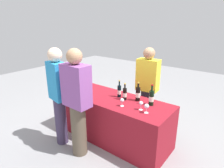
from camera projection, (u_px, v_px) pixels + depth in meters
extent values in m
plane|color=gray|center=(112.00, 137.00, 3.56)|extent=(12.00, 12.00, 0.00)
cube|color=maroon|center=(112.00, 118.00, 3.43)|extent=(2.08, 0.76, 0.78)
cylinder|color=black|center=(119.00, 91.00, 3.32)|extent=(0.06, 0.06, 0.21)
cylinder|color=black|center=(119.00, 83.00, 3.27)|extent=(0.02, 0.02, 0.08)
cylinder|color=gold|center=(119.00, 81.00, 3.25)|extent=(0.03, 0.03, 0.02)
cylinder|color=silver|center=(119.00, 92.00, 3.32)|extent=(0.06, 0.06, 0.07)
cylinder|color=black|center=(125.00, 94.00, 3.20)|extent=(0.07, 0.07, 0.20)
cylinder|color=black|center=(125.00, 86.00, 3.16)|extent=(0.03, 0.03, 0.07)
cylinder|color=gold|center=(125.00, 84.00, 3.14)|extent=(0.03, 0.03, 0.02)
cylinder|color=silver|center=(125.00, 95.00, 3.20)|extent=(0.07, 0.07, 0.07)
cylinder|color=black|center=(138.00, 94.00, 3.16)|extent=(0.08, 0.08, 0.23)
cylinder|color=black|center=(138.00, 85.00, 3.11)|extent=(0.03, 0.03, 0.07)
cylinder|color=gold|center=(138.00, 83.00, 3.10)|extent=(0.03, 0.03, 0.02)
cylinder|color=silver|center=(138.00, 95.00, 3.16)|extent=(0.08, 0.08, 0.08)
cylinder|color=black|center=(151.00, 98.00, 3.00)|extent=(0.08, 0.08, 0.24)
cylinder|color=black|center=(152.00, 88.00, 2.94)|extent=(0.03, 0.03, 0.09)
cylinder|color=maroon|center=(152.00, 85.00, 2.93)|extent=(0.03, 0.03, 0.02)
cylinder|color=silver|center=(151.00, 99.00, 3.00)|extent=(0.08, 0.08, 0.08)
cylinder|color=silver|center=(84.00, 91.00, 3.63)|extent=(0.06, 0.06, 0.00)
cylinder|color=silver|center=(84.00, 89.00, 3.62)|extent=(0.01, 0.01, 0.08)
sphere|color=silver|center=(83.00, 85.00, 3.60)|extent=(0.07, 0.07, 0.07)
cylinder|color=silver|center=(87.00, 92.00, 3.55)|extent=(0.06, 0.06, 0.00)
cylinder|color=silver|center=(86.00, 90.00, 3.54)|extent=(0.01, 0.01, 0.07)
sphere|color=silver|center=(86.00, 87.00, 3.52)|extent=(0.06, 0.06, 0.06)
sphere|color=#590C19|center=(86.00, 88.00, 3.52)|extent=(0.03, 0.03, 0.03)
cylinder|color=silver|center=(122.00, 106.00, 2.99)|extent=(0.06, 0.06, 0.00)
cylinder|color=silver|center=(122.00, 104.00, 2.98)|extent=(0.01, 0.01, 0.07)
sphere|color=silver|center=(122.00, 100.00, 2.96)|extent=(0.06, 0.06, 0.06)
cylinder|color=silver|center=(141.00, 110.00, 2.87)|extent=(0.06, 0.06, 0.00)
cylinder|color=silver|center=(141.00, 107.00, 2.86)|extent=(0.01, 0.01, 0.08)
sphere|color=silver|center=(141.00, 103.00, 2.83)|extent=(0.06, 0.06, 0.06)
sphere|color=#590C19|center=(141.00, 104.00, 2.84)|extent=(0.03, 0.03, 0.03)
cylinder|color=silver|center=(146.00, 113.00, 2.78)|extent=(0.06, 0.06, 0.00)
cylinder|color=silver|center=(146.00, 110.00, 2.76)|extent=(0.01, 0.01, 0.07)
sphere|color=silver|center=(147.00, 106.00, 2.74)|extent=(0.07, 0.07, 0.07)
cylinder|color=silver|center=(83.00, 86.00, 3.68)|extent=(0.21, 0.21, 0.16)
cylinder|color=black|center=(146.00, 109.00, 3.78)|extent=(0.22, 0.22, 0.79)
cube|color=yellow|center=(148.00, 75.00, 3.56)|extent=(0.42, 0.25, 0.59)
sphere|color=tan|center=(149.00, 53.00, 3.43)|extent=(0.21, 0.21, 0.21)
cylinder|color=#3F3351|center=(61.00, 121.00, 3.28)|extent=(0.19, 0.19, 0.82)
cube|color=#268CCC|center=(57.00, 81.00, 3.05)|extent=(0.38, 0.25, 0.61)
sphere|color=beige|center=(55.00, 55.00, 2.92)|extent=(0.22, 0.22, 0.22)
cylinder|color=brown|center=(79.00, 130.00, 3.01)|extent=(0.23, 0.23, 0.83)
cube|color=#8C4C99|center=(76.00, 86.00, 2.78)|extent=(0.43, 0.24, 0.63)
sphere|color=tan|center=(74.00, 56.00, 2.64)|extent=(0.23, 0.23, 0.23)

